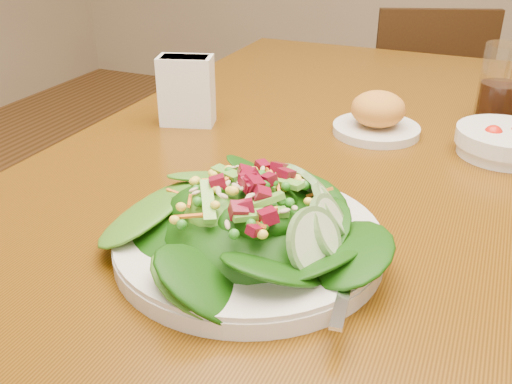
{
  "coord_description": "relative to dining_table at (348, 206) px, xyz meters",
  "views": [
    {
      "loc": [
        0.19,
        -0.83,
        1.1
      ],
      "look_at": [
        -0.03,
        -0.31,
        0.81
      ],
      "focal_mm": 40.0,
      "sensor_mm": 36.0,
      "label": 1
    }
  ],
  "objects": [
    {
      "name": "salad_plate",
      "position": [
        -0.02,
        -0.33,
        0.13
      ],
      "size": [
        0.3,
        0.3,
        0.09
      ],
      "rotation": [
        0.0,
        0.0,
        -0.21
      ],
      "color": "silver",
      "rests_on": "dining_table"
    },
    {
      "name": "drinking_glass",
      "position": [
        0.2,
        0.24,
        0.16
      ],
      "size": [
        0.08,
        0.08,
        0.14
      ],
      "color": "silver",
      "rests_on": "dining_table"
    },
    {
      "name": "napkin_holder",
      "position": [
        -0.3,
        0.0,
        0.16
      ],
      "size": [
        0.1,
        0.08,
        0.12
      ],
      "rotation": [
        0.0,
        0.0,
        0.3
      ],
      "color": "white",
      "rests_on": "dining_table"
    },
    {
      "name": "chair_far",
      "position": [
        -0.04,
        1.09,
        -0.22
      ],
      "size": [
        0.48,
        0.49,
        0.82
      ],
      "rotation": [
        0.0,
        0.0,
        3.5
      ],
      "color": "black",
      "rests_on": "ground_plane"
    },
    {
      "name": "bread_plate",
      "position": [
        0.02,
        0.08,
        0.13
      ],
      "size": [
        0.15,
        0.15,
        0.07
      ],
      "color": "silver",
      "rests_on": "dining_table"
    },
    {
      "name": "dining_table",
      "position": [
        0.0,
        0.0,
        0.0
      ],
      "size": [
        0.9,
        1.4,
        0.75
      ],
      "color": "#5F380A",
      "rests_on": "ground_plane"
    },
    {
      "name": "tomato_bowl",
      "position": [
        0.22,
        0.07,
        0.12
      ],
      "size": [
        0.15,
        0.15,
        0.05
      ],
      "color": "silver",
      "rests_on": "dining_table"
    }
  ]
}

